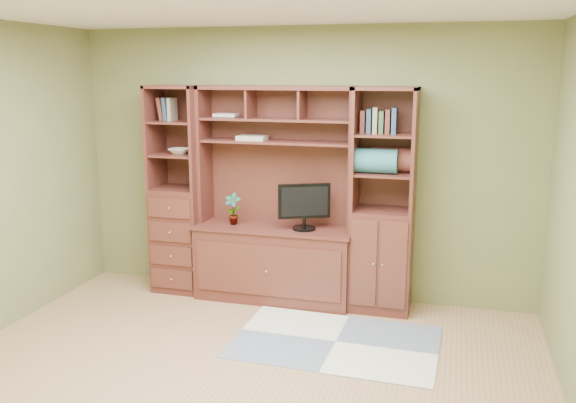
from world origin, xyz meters
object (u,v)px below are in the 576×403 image
(left_tower, at_px, (179,190))
(monitor, at_px, (304,198))
(right_tower, at_px, (383,201))
(center_hutch, at_px, (274,196))

(left_tower, bearing_deg, monitor, -3.29)
(right_tower, distance_m, monitor, 0.72)
(right_tower, bearing_deg, monitor, -174.06)
(left_tower, height_order, right_tower, same)
(center_hutch, xyz_separation_m, left_tower, (-1.00, 0.04, 0.00))
(left_tower, distance_m, monitor, 1.31)
(center_hutch, relative_size, left_tower, 1.00)
(left_tower, bearing_deg, right_tower, 0.00)
(center_hutch, height_order, left_tower, same)
(left_tower, xyz_separation_m, monitor, (1.30, -0.07, 0.00))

